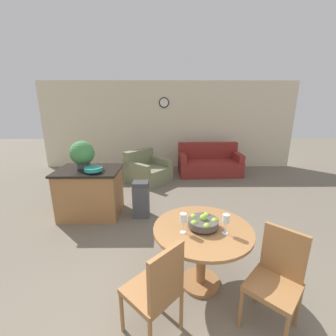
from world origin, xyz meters
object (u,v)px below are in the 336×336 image
(trash_bin, at_px, (141,199))
(potted_plant, at_px, (82,154))
(dining_table, at_px, (202,241))
(dining_chair_near_right, at_px, (277,276))
(armchair, at_px, (147,171))
(couch, at_px, (209,164))
(dining_chair_near_left, at_px, (157,288))
(wine_glass_left, at_px, (183,219))
(kitchen_island, at_px, (91,192))
(wine_glass_right, at_px, (226,220))
(teal_bowl, at_px, (93,169))
(fruit_bowl, at_px, (203,222))

(trash_bin, bearing_deg, potted_plant, 169.64)
(dining_table, bearing_deg, dining_chair_near_right, -38.03)
(armchair, bearing_deg, potted_plant, -168.54)
(dining_chair_near_right, xyz_separation_m, couch, (0.27, 4.74, -0.23))
(dining_table, xyz_separation_m, dining_chair_near_left, (-0.48, -0.61, -0.04))
(trash_bin, relative_size, armchair, 0.51)
(wine_glass_left, bearing_deg, armchair, 100.53)
(kitchen_island, height_order, armchair, kitchen_island)
(dining_table, distance_m, wine_glass_right, 0.41)
(wine_glass_left, relative_size, kitchen_island, 0.20)
(kitchen_island, bearing_deg, teal_bowl, -50.35)
(kitchen_island, bearing_deg, fruit_bowl, -43.82)
(trash_bin, distance_m, couch, 3.13)
(dining_chair_near_left, bearing_deg, couch, 28.10)
(kitchen_island, relative_size, potted_plant, 2.26)
(dining_chair_near_right, height_order, teal_bowl, teal_bowl)
(wine_glass_left, relative_size, couch, 0.12)
(teal_bowl, bearing_deg, dining_chair_near_right, -41.82)
(dining_chair_near_left, distance_m, kitchen_island, 2.70)
(potted_plant, distance_m, couch, 3.80)
(wine_glass_left, relative_size, teal_bowl, 0.71)
(dining_chair_near_right, height_order, potted_plant, potted_plant)
(dining_table, distance_m, teal_bowl, 2.30)
(potted_plant, relative_size, trash_bin, 0.73)
(armchair, bearing_deg, wine_glass_left, -128.16)
(kitchen_island, distance_m, potted_plant, 0.73)
(wine_glass_right, xyz_separation_m, couch, (0.67, 4.37, -0.59))
(dining_chair_near_right, height_order, trash_bin, dining_chair_near_right)
(dining_chair_near_right, relative_size, trash_bin, 1.42)
(wine_glass_right, height_order, trash_bin, wine_glass_right)
(dining_chair_near_left, xyz_separation_m, kitchen_island, (-1.33, 2.35, -0.08))
(wine_glass_left, height_order, wine_glass_right, same)
(dining_table, height_order, fruit_bowl, fruit_bowl)
(dining_chair_near_left, distance_m, trash_bin, 2.31)
(dining_chair_near_left, relative_size, potted_plant, 1.93)
(wine_glass_left, distance_m, couch, 4.52)
(dining_chair_near_right, relative_size, couch, 0.53)
(potted_plant, height_order, couch, potted_plant)
(dining_chair_near_right, height_order, wine_glass_right, dining_chair_near_right)
(fruit_bowl, height_order, couch, couch)
(dining_chair_near_right, relative_size, teal_bowl, 3.12)
(dining_chair_near_right, distance_m, wine_glass_left, 0.99)
(dining_chair_near_right, relative_size, armchair, 0.73)
(teal_bowl, xyz_separation_m, couch, (2.53, 2.71, -0.64))
(kitchen_island, xyz_separation_m, potted_plant, (-0.12, 0.12, 0.71))
(dining_chair_near_right, xyz_separation_m, armchair, (-1.53, 4.10, -0.25))
(wine_glass_left, relative_size, wine_glass_right, 1.00)
(kitchen_island, height_order, potted_plant, potted_plant)
(fruit_bowl, distance_m, armchair, 3.77)
(kitchen_island, distance_m, teal_bowl, 0.55)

